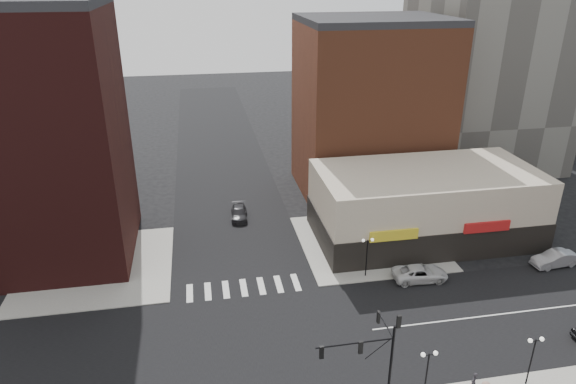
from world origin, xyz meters
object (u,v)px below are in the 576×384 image
object	(u,v)px
street_lamp_ne	(367,248)
silver_sedan	(555,259)
street_lamp_se_b	(534,349)
pedestrian	(474,382)
street_lamp_se_a	(428,363)
dark_sedan_north	(239,213)
traffic_signal	(376,349)
white_suv	(420,273)

from	to	relation	value
street_lamp_ne	silver_sedan	size ratio (longest dim) A/B	0.85
street_lamp_ne	street_lamp_se_b	bearing A→B (deg)	-66.37
pedestrian	street_lamp_se_a	bearing A→B (deg)	-41.86
street_lamp_se_b	dark_sedan_north	bearing A→B (deg)	120.04
pedestrian	street_lamp_ne	bearing A→B (deg)	-122.17
street_lamp_se_b	street_lamp_ne	bearing A→B (deg)	113.63
street_lamp_se_a	dark_sedan_north	xyz separation A→B (m)	(-10.11, 31.33, -2.62)
silver_sedan	pedestrian	size ratio (longest dim) A/B	2.90
traffic_signal	silver_sedan	xyz separation A→B (m)	(24.51, 14.31, -4.16)
traffic_signal	street_lamp_se_b	distance (m)	11.88
traffic_signal	dark_sedan_north	size ratio (longest dim) A/B	1.68
silver_sedan	dark_sedan_north	xyz separation A→B (m)	(-30.86, 16.84, -0.13)
street_lamp_se_b	silver_sedan	distance (m)	19.45
street_lamp_se_a	silver_sedan	distance (m)	25.42
traffic_signal	pedestrian	bearing A→B (deg)	-1.29
white_suv	traffic_signal	bearing A→B (deg)	148.61
street_lamp_ne	white_suv	distance (m)	5.85
street_lamp_ne	dark_sedan_north	size ratio (longest dim) A/B	0.90
street_lamp_se_a	street_lamp_ne	size ratio (longest dim) A/B	1.00
traffic_signal	silver_sedan	size ratio (longest dim) A/B	1.60
street_lamp_se_a	white_suv	distance (m)	15.92
white_suv	street_lamp_ne	bearing A→B (deg)	76.51
white_suv	pedestrian	distance (m)	14.69
white_suv	silver_sedan	world-z (taller)	silver_sedan
street_lamp_se_a	dark_sedan_north	distance (m)	33.02
traffic_signal	street_lamp_ne	size ratio (longest dim) A/B	1.87
street_lamp_ne	dark_sedan_north	bearing A→B (deg)	125.94
pedestrian	white_suv	bearing A→B (deg)	-140.96
white_suv	silver_sedan	size ratio (longest dim) A/B	1.11
street_lamp_se_a	silver_sedan	xyz separation A→B (m)	(20.74, 14.48, -2.49)
street_lamp_se_b	white_suv	xyz separation A→B (m)	(-1.94, 14.50, -2.54)
street_lamp_se_a	white_suv	xyz separation A→B (m)	(6.06, 14.50, -2.54)
dark_sedan_north	silver_sedan	bearing A→B (deg)	-24.44
street_lamp_se_b	silver_sedan	bearing A→B (deg)	48.66
white_suv	pedestrian	world-z (taller)	pedestrian
street_lamp_se_a	street_lamp_se_b	xyz separation A→B (m)	(8.00, 0.00, 0.00)
street_lamp_se_b	white_suv	bearing A→B (deg)	97.64
street_lamp_se_b	white_suv	world-z (taller)	street_lamp_se_b
street_lamp_se_b	pedestrian	xyz separation A→B (m)	(-4.27, 0.00, -2.33)
street_lamp_se_a	white_suv	world-z (taller)	street_lamp_se_a
white_suv	dark_sedan_north	distance (m)	23.34
traffic_signal	pedestrian	xyz separation A→B (m)	(7.50, -0.17, -4.00)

